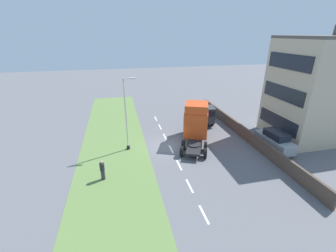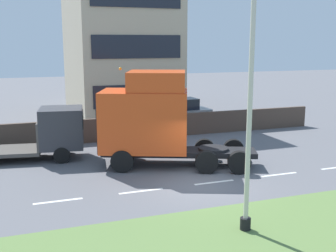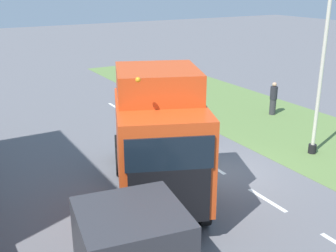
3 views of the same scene
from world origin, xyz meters
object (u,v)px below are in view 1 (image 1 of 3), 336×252
object	(u,v)px
flatbed_truck	(205,114)
parked_car	(275,140)
pedestrian	(102,170)
lamp_post	(127,118)
lorry_cab	(196,121)

from	to	relation	value
flatbed_truck	parked_car	size ratio (longest dim) A/B	1.34
parked_car	pedestrian	distance (m)	17.68
pedestrian	flatbed_truck	bearing A→B (deg)	37.44
parked_car	lamp_post	distance (m)	15.72
pedestrian	parked_car	bearing A→B (deg)	4.94
flatbed_truck	parked_car	bearing A→B (deg)	127.27
parked_car	pedestrian	size ratio (longest dim) A/B	2.56
lorry_cab	pedestrian	world-z (taller)	lorry_cab
flatbed_truck	parked_car	xyz separation A→B (m)	(4.56, -8.47, -0.34)
lorry_cab	pedestrian	bearing A→B (deg)	-129.01
parked_car	lamp_post	bearing A→B (deg)	164.00
lamp_post	flatbed_truck	bearing A→B (deg)	25.35
flatbed_truck	lamp_post	distance (m)	11.89
lorry_cab	flatbed_truck	world-z (taller)	lorry_cab
lamp_post	lorry_cab	bearing A→B (deg)	4.89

